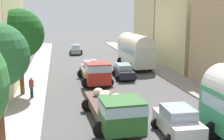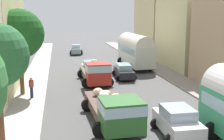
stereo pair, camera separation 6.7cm
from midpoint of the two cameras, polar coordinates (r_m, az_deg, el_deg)
The scene contains 14 objects.
ground_plane at distance 32.97m, azimuth -1.99°, elevation -0.81°, with size 154.00×154.00×0.00m, color #4F4E4F.
sidewalk_left at distance 32.67m, azimuth -14.66°, elevation -1.15°, with size 2.50×70.00×0.14m, color #ADA6A1.
sidewalk_right at distance 34.78m, azimuth 9.89°, elevation -0.23°, with size 2.50×70.00×0.14m, color gray.
building_right_2 at distance 37.63m, azimuth 14.99°, elevation 7.68°, with size 6.29×10.03×9.55m.
building_right_3 at distance 47.47m, azimuth 8.67°, elevation 9.62°, with size 4.61×10.72×11.39m.
parked_bus_1 at distance 36.66m, azimuth 4.49°, elevation 4.05°, with size 3.51×8.29×4.22m.
cargo_truck_0 at distance 17.58m, azimuth 0.39°, elevation -7.59°, with size 3.37×7.71×2.18m.
cargo_truck_1 at distance 27.98m, azimuth -3.28°, elevation -0.47°, with size 3.11×7.26×2.34m.
car_0 at distance 32.82m, azimuth -4.37°, elevation 0.46°, with size 2.31×3.79×1.52m.
car_1 at distance 49.28m, azimuth -7.15°, elevation 4.01°, with size 2.34×3.88×1.64m.
car_2 at distance 16.88m, azimuth 12.66°, elevation -9.84°, with size 2.40×3.72×1.66m.
car_3 at distance 30.77m, azimuth 2.22°, elevation -0.21°, with size 2.27×4.40×1.52m.
pedestrian_1 at distance 23.99m, azimuth -15.60°, elevation -3.26°, with size 0.44×0.44×1.78m.
roadside_tree_2 at distance 24.72m, azimuth -17.84°, elevation 6.73°, with size 4.02×4.02×7.17m.
Camera 1 is at (-4.94, -4.89, 6.76)m, focal length 46.58 mm.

